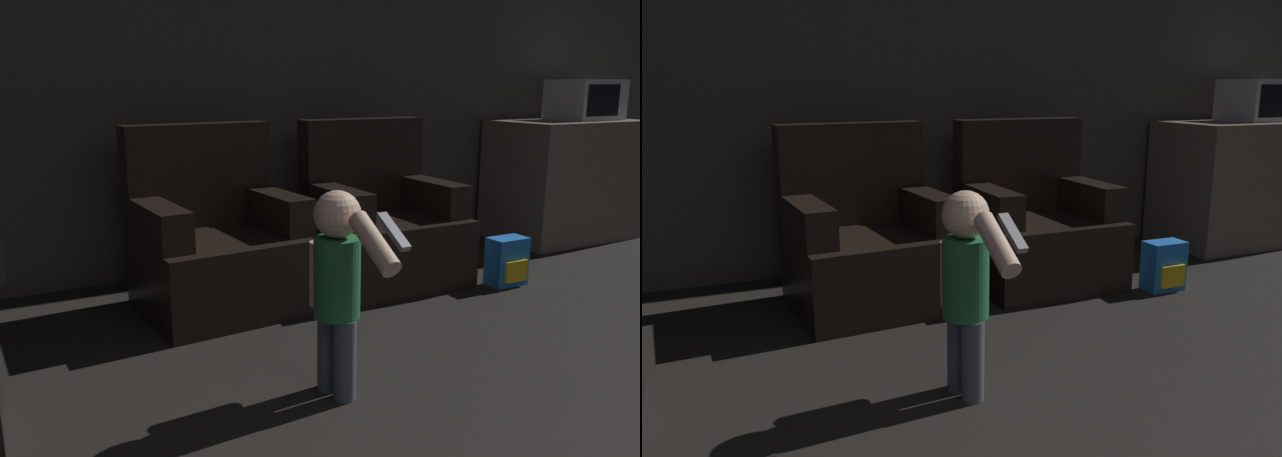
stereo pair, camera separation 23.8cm
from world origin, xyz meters
TOP-DOWN VIEW (x-y plane):
  - wall_back at (0.00, 4.50)m, footprint 8.40×0.05m
  - armchair_left at (-0.39, 3.83)m, footprint 0.89×0.82m
  - armchair_right at (0.67, 3.83)m, footprint 0.84×0.77m
  - person_toddler at (-0.31, 2.62)m, footprint 0.18×0.56m
  - toy_backpack at (1.28, 3.36)m, footprint 0.23×0.16m
  - kitchen_counter at (2.54, 4.09)m, footprint 1.11×0.68m
  - microwave at (2.71, 4.09)m, footprint 0.49×0.40m

SIDE VIEW (x-z plane):
  - toy_backpack at x=1.28m, z-range 0.00..0.29m
  - armchair_left at x=-0.39m, z-range -0.15..0.83m
  - armchair_right at x=0.67m, z-range -0.15..0.83m
  - kitchen_counter at x=2.54m, z-range 0.00..0.92m
  - person_toddler at x=-0.31m, z-range 0.07..0.89m
  - microwave at x=2.71m, z-range 0.92..1.23m
  - wall_back at x=0.00m, z-range 0.00..2.60m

